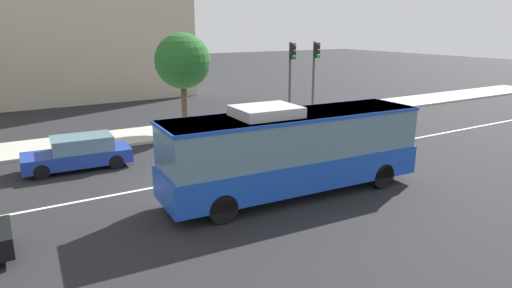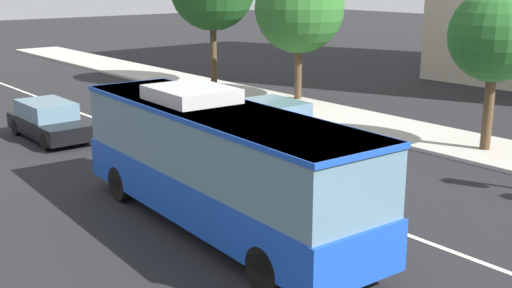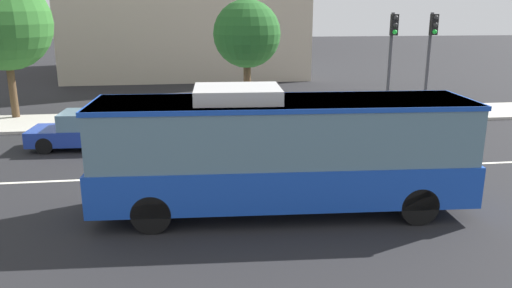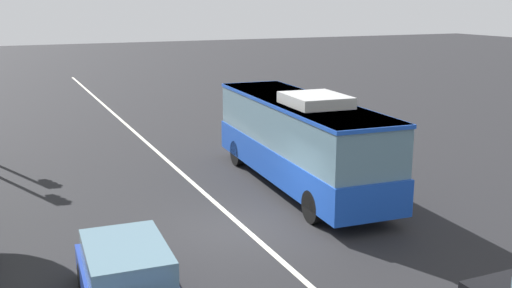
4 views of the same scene
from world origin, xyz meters
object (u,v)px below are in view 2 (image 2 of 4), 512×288
(street_tree_kerbside_centre, at_px, (299,8))
(street_tree_kerbside_right, at_px, (495,36))
(transit_bus, at_px, (217,159))
(sedan_black, at_px, (49,121))
(sedan_blue, at_px, (273,118))

(street_tree_kerbside_centre, relative_size, street_tree_kerbside_right, 1.18)
(street_tree_kerbside_centre, distance_m, street_tree_kerbside_right, 11.58)
(transit_bus, height_order, sedan_black, transit_bus)
(transit_bus, height_order, street_tree_kerbside_centre, street_tree_kerbside_centre)
(transit_bus, xyz_separation_m, sedan_blue, (-6.36, 7.38, -1.09))
(street_tree_kerbside_right, bearing_deg, transit_bus, -91.90)
(sedan_black, height_order, street_tree_kerbside_centre, street_tree_kerbside_centre)
(street_tree_kerbside_centre, bearing_deg, sedan_blue, -50.74)
(transit_bus, bearing_deg, sedan_blue, 133.78)
(street_tree_kerbside_centre, xyz_separation_m, street_tree_kerbside_right, (11.48, -1.50, -0.48))
(street_tree_kerbside_centre, height_order, street_tree_kerbside_right, street_tree_kerbside_centre)
(sedan_blue, bearing_deg, sedan_black, 55.91)
(sedan_black, bearing_deg, sedan_blue, 53.17)
(sedan_black, xyz_separation_m, street_tree_kerbside_centre, (0.55, 12.83, 3.94))
(transit_bus, relative_size, street_tree_kerbside_right, 1.74)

